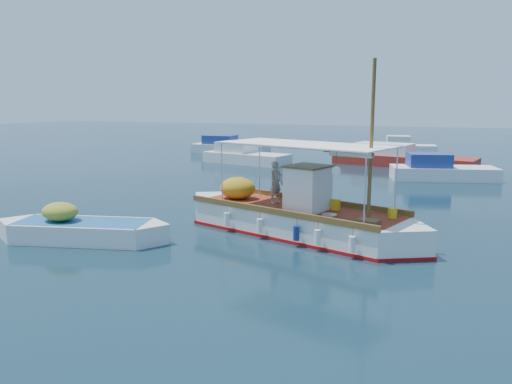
% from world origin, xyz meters
% --- Properties ---
extents(ground, '(160.00, 160.00, 0.00)m').
position_xyz_m(ground, '(0.00, 0.00, 0.00)').
color(ground, black).
rests_on(ground, ground).
extents(fishing_caique, '(9.62, 4.89, 6.17)m').
position_xyz_m(fishing_caique, '(0.59, 0.15, 0.54)').
color(fishing_caique, white).
rests_on(fishing_caique, ground).
extents(dinghy, '(5.98, 2.71, 1.50)m').
position_xyz_m(dinghy, '(-5.85, -3.46, 0.31)').
color(dinghy, white).
rests_on(dinghy, ground).
extents(bg_boat_nw, '(7.02, 3.83, 1.80)m').
position_xyz_m(bg_boat_nw, '(-8.80, 18.31, 0.49)').
color(bg_boat_nw, silver).
rests_on(bg_boat_nw, ground).
extents(bg_boat_n, '(10.39, 4.97, 1.80)m').
position_xyz_m(bg_boat_n, '(2.33, 20.92, 0.49)').
color(bg_boat_n, maroon).
rests_on(bg_boat_n, ground).
extents(bg_boat_ne, '(6.40, 3.63, 1.80)m').
position_xyz_m(bg_boat_ne, '(5.28, 14.98, 0.49)').
color(bg_boat_ne, silver).
rests_on(bg_boat_ne, ground).
extents(bg_boat_far_w, '(7.02, 2.39, 1.80)m').
position_xyz_m(bg_boat_far_w, '(-13.04, 24.79, 0.49)').
color(bg_boat_far_w, silver).
rests_on(bg_boat_far_w, ground).
extents(bg_boat_far_n, '(5.27, 2.81, 1.80)m').
position_xyz_m(bg_boat_far_n, '(2.02, 29.84, 0.49)').
color(bg_boat_far_n, silver).
rests_on(bg_boat_far_n, ground).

